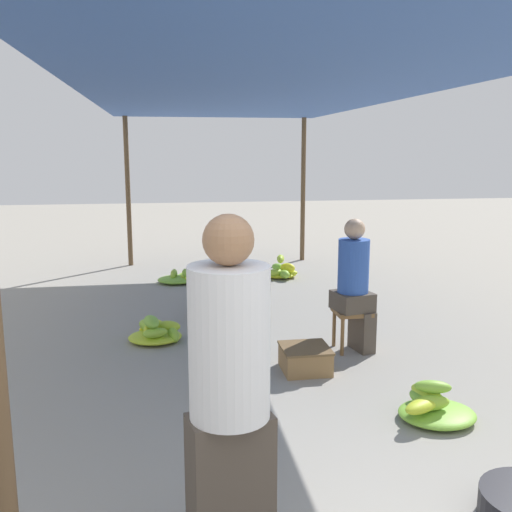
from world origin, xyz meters
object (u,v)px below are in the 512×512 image
banana_pile_right_0 (433,406)px  crate_near (305,359)px  vendor_foreground (230,396)px  vendor_seated (355,283)px  banana_pile_right_1 (281,271)px  banana_pile_left_0 (156,332)px  banana_pile_left_1 (180,278)px  crate_mid (221,308)px  stool (352,318)px

banana_pile_right_0 → crate_near: (-0.70, 1.07, 0.01)m
vendor_foreground → crate_near: size_ratio=3.95×
vendor_seated → banana_pile_right_1: (-0.04, 3.29, -0.58)m
vendor_seated → crate_near: bearing=-143.0°
banana_pile_right_1 → banana_pile_left_0: bearing=-124.8°
banana_pile_left_1 → crate_near: bearing=-74.7°
vendor_foreground → banana_pile_right_0: 2.23m
banana_pile_left_0 → crate_near: bearing=-38.0°
vendor_foreground → crate_mid: bearing=85.0°
banana_pile_left_0 → banana_pile_right_0: (2.02, -2.10, 0.00)m
vendor_seated → banana_pile_right_0: 1.63m
crate_mid → vendor_foreground: bearing=-95.0°
crate_near → crate_mid: (-0.58, 1.78, -0.00)m
crate_mid → banana_pile_left_1: bearing=102.6°
stool → crate_mid: size_ratio=0.85×
banana_pile_left_1 → vendor_seated: bearing=-63.5°
vendor_foreground → vendor_seated: bearing=61.2°
stool → vendor_seated: size_ratio=0.31×
banana_pile_right_0 → banana_pile_right_1: bearing=91.7°
vendor_seated → banana_pile_left_0: (-1.93, 0.59, -0.58)m
vendor_foreground → banana_pile_left_0: (-0.38, 3.40, -0.78)m
vendor_seated → banana_pile_left_1: bearing=116.5°
vendor_foreground → vendor_seated: vendor_foreground is taller
banana_pile_left_1 → banana_pile_right_1: 1.56m
banana_pile_left_0 → vendor_seated: bearing=-16.9°
vendor_seated → banana_pile_left_0: bearing=163.1°
banana_pile_left_1 → crate_near: 3.82m
banana_pile_right_0 → vendor_seated: bearing=93.5°
stool → banana_pile_left_0: size_ratio=0.74×
crate_near → banana_pile_left_0: bearing=142.0°
banana_pile_right_1 → crate_near: 3.79m
banana_pile_left_0 → banana_pile_left_1: banana_pile_left_0 is taller
banana_pile_left_0 → banana_pile_left_1: 2.67m
banana_pile_right_1 → vendor_foreground: bearing=-103.8°
banana_pile_left_0 → crate_mid: (0.75, 0.75, 0.01)m
vendor_foreground → crate_mid: vendor_foreground is taller
stool → vendor_foreground: bearing=-118.5°
stool → banana_pile_left_1: 3.61m
vendor_seated → banana_pile_right_1: 3.34m
vendor_foreground → banana_pile_left_0: size_ratio=3.05×
vendor_seated → banana_pile_right_1: bearing=90.8°
crate_mid → banana_pile_right_1: bearing=59.9°
vendor_seated → banana_pile_left_1: (-1.61, 3.23, -0.61)m
banana_pile_right_0 → crate_mid: bearing=114.1°
vendor_foreground → crate_near: bearing=68.1°
vendor_seated → banana_pile_right_0: vendor_seated is taller
banana_pile_right_0 → banana_pile_right_1: banana_pile_right_1 is taller
banana_pile_right_1 → crate_mid: (-1.14, -1.96, 0.01)m
vendor_seated → banana_pile_left_0: vendor_seated is taller
banana_pile_right_1 → crate_mid: banana_pile_right_1 is taller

